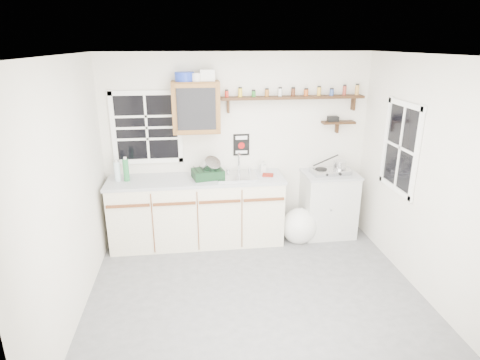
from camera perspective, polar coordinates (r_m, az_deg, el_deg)
name	(u,v)px	position (r m, az deg, el deg)	size (l,w,h in m)	color
room	(257,186)	(4.00, 2.40, -0.89)	(3.64, 3.24, 2.54)	#555558
main_cabinet	(197,210)	(5.44, -6.09, -4.33)	(2.31, 0.63, 0.92)	beige
right_cabinet	(328,204)	(5.79, 12.41, -3.30)	(0.73, 0.57, 0.91)	silver
sink	(237,176)	(5.31, -0.47, 0.61)	(0.52, 0.44, 0.29)	#B4B5B9
upper_cabinet	(196,107)	(5.21, -6.27, 10.25)	(0.60, 0.32, 0.65)	brown
upper_cabinet_clutter	(193,76)	(5.16, -6.64, 14.46)	(0.49, 0.24, 0.14)	#1931A7
spice_shelf	(294,97)	(5.44, 7.64, 11.66)	(1.91, 0.18, 0.35)	black
secondary_shelf	(337,122)	(5.69, 13.58, 8.03)	(0.45, 0.16, 0.24)	black
warning_sign	(241,145)	(5.50, 0.19, 5.03)	(0.22, 0.02, 0.30)	black
window_back	(147,128)	(5.42, -13.13, 7.26)	(0.93, 0.03, 0.98)	black
window_right	(401,148)	(5.03, 21.89, 4.31)	(0.03, 0.78, 1.08)	black
water_bottles	(122,170)	(5.33, -16.46, 1.32)	(0.19, 0.09, 0.32)	silver
dish_rack	(209,171)	(5.25, -4.44, 1.28)	(0.44, 0.36, 0.29)	black
soap_bottle	(262,167)	(5.45, 3.20, 1.87)	(0.08, 0.08, 0.17)	white
rag	(268,175)	(5.36, 3.99, 0.72)	(0.14, 0.12, 0.02)	maroon
hotplate	(330,171)	(5.60, 12.71, 1.25)	(0.54, 0.32, 0.08)	#B4B5B9
saucepan	(339,165)	(5.62, 13.95, 2.13)	(0.43, 0.20, 0.18)	#B4B5B9
trash_bag	(299,226)	(5.60, 8.45, -6.46)	(0.45, 0.41, 0.52)	white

